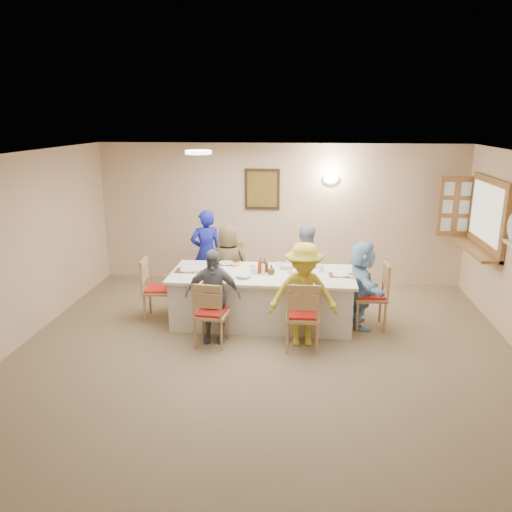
# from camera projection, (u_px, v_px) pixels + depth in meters

# --- Properties ---
(ground) EXTENTS (7.00, 7.00, 0.00)m
(ground) POSITION_uv_depth(u_px,v_px,m) (261.00, 373.00, 5.92)
(ground) COLOR #75644B
(room_walls) EXTENTS (7.00, 7.00, 7.00)m
(room_walls) POSITION_uv_depth(u_px,v_px,m) (261.00, 250.00, 5.52)
(room_walls) COLOR #E0B392
(room_walls) RESTS_ON ground
(wall_picture) EXTENTS (0.62, 0.05, 0.72)m
(wall_picture) POSITION_uv_depth(u_px,v_px,m) (262.00, 189.00, 8.81)
(wall_picture) COLOR #352212
(wall_picture) RESTS_ON room_walls
(wall_sconce) EXTENTS (0.26, 0.09, 0.18)m
(wall_sconce) POSITION_uv_depth(u_px,v_px,m) (331.00, 179.00, 8.62)
(wall_sconce) COLOR white
(wall_sconce) RESTS_ON room_walls
(ceiling_light) EXTENTS (0.36, 0.36, 0.05)m
(ceiling_light) POSITION_uv_depth(u_px,v_px,m) (198.00, 152.00, 6.79)
(ceiling_light) COLOR white
(ceiling_light) RESTS_ON room_walls
(serving_hatch) EXTENTS (0.06, 1.50, 1.15)m
(serving_hatch) POSITION_uv_depth(u_px,v_px,m) (488.00, 216.00, 7.51)
(serving_hatch) COLOR olive
(serving_hatch) RESTS_ON room_walls
(hatch_sill) EXTENTS (0.30, 1.50, 0.05)m
(hatch_sill) POSITION_uv_depth(u_px,v_px,m) (475.00, 249.00, 7.66)
(hatch_sill) COLOR olive
(hatch_sill) RESTS_ON room_walls
(shutter_door) EXTENTS (0.55, 0.04, 1.00)m
(shutter_door) POSITION_uv_depth(u_px,v_px,m) (456.00, 207.00, 8.26)
(shutter_door) COLOR olive
(shutter_door) RESTS_ON room_walls
(dining_table) EXTENTS (2.64, 1.12, 0.76)m
(dining_table) POSITION_uv_depth(u_px,v_px,m) (262.00, 298.00, 7.30)
(dining_table) COLOR silver
(dining_table) RESTS_ON ground
(chair_back_left) EXTENTS (0.48, 0.48, 0.97)m
(chair_back_left) POSITION_uv_depth(u_px,v_px,m) (230.00, 273.00, 8.10)
(chair_back_left) COLOR tan
(chair_back_left) RESTS_ON ground
(chair_back_right) EXTENTS (0.50, 0.50, 0.93)m
(chair_back_right) POSITION_uv_depth(u_px,v_px,m) (304.00, 277.00, 7.98)
(chair_back_right) COLOR tan
(chair_back_right) RESTS_ON ground
(chair_front_left) EXTENTS (0.47, 0.47, 0.91)m
(chair_front_left) POSITION_uv_depth(u_px,v_px,m) (212.00, 312.00, 6.57)
(chair_front_left) COLOR tan
(chair_front_left) RESTS_ON ground
(chair_front_right) EXTENTS (0.46, 0.46, 0.95)m
(chair_front_right) POSITION_uv_depth(u_px,v_px,m) (303.00, 314.00, 6.45)
(chair_front_right) COLOR tan
(chair_front_right) RESTS_ON ground
(chair_left_end) EXTENTS (0.48, 0.48, 0.93)m
(chair_left_end) POSITION_uv_depth(u_px,v_px,m) (159.00, 289.00, 7.43)
(chair_left_end) COLOR tan
(chair_left_end) RESTS_ON ground
(chair_right_end) EXTENTS (0.48, 0.48, 0.97)m
(chair_right_end) POSITION_uv_depth(u_px,v_px,m) (370.00, 295.00, 7.12)
(chair_right_end) COLOR tan
(chair_right_end) RESTS_ON ground
(diner_back_left) EXTENTS (0.68, 0.47, 1.32)m
(diner_back_left) POSITION_uv_depth(u_px,v_px,m) (229.00, 265.00, 7.93)
(diner_back_left) COLOR brown
(diner_back_left) RESTS_ON ground
(diner_back_right) EXTENTS (0.70, 0.57, 1.34)m
(diner_back_right) POSITION_uv_depth(u_px,v_px,m) (304.00, 267.00, 7.81)
(diner_back_right) COLOR #9493B5
(diner_back_right) RESTS_ON ground
(diner_front_left) EXTENTS (0.80, 0.42, 1.28)m
(diner_front_left) POSITION_uv_depth(u_px,v_px,m) (213.00, 296.00, 6.64)
(diner_front_left) COLOR slate
(diner_front_left) RESTS_ON ground
(diner_front_right) EXTENTS (0.98, 0.65, 1.40)m
(diner_front_right) POSITION_uv_depth(u_px,v_px,m) (303.00, 295.00, 6.50)
(diner_front_right) COLOR gold
(diner_front_right) RESTS_ON ground
(diner_right_end) EXTENTS (1.27, 0.69, 1.27)m
(diner_right_end) POSITION_uv_depth(u_px,v_px,m) (361.00, 285.00, 7.09)
(diner_right_end) COLOR #95C9FA
(diner_right_end) RESTS_ON ground
(caregiver) EXTENTS (0.76, 0.70, 1.46)m
(caregiver) POSITION_uv_depth(u_px,v_px,m) (206.00, 252.00, 8.41)
(caregiver) COLOR #191FB1
(caregiver) RESTS_ON ground
(placemat_fl) EXTENTS (0.36, 0.26, 0.01)m
(placemat_fl) POSITION_uv_depth(u_px,v_px,m) (216.00, 281.00, 6.85)
(placemat_fl) COLOR #472B19
(placemat_fl) RESTS_ON dining_table
(plate_fl) EXTENTS (0.25, 0.25, 0.02)m
(plate_fl) POSITION_uv_depth(u_px,v_px,m) (216.00, 280.00, 6.85)
(plate_fl) COLOR white
(plate_fl) RESTS_ON dining_table
(napkin_fl) EXTENTS (0.13, 0.13, 0.01)m
(napkin_fl) POSITION_uv_depth(u_px,v_px,m) (228.00, 282.00, 6.78)
(napkin_fl) COLOR yellow
(napkin_fl) RESTS_ON dining_table
(placemat_fr) EXTENTS (0.33, 0.25, 0.01)m
(placemat_fr) POSITION_uv_depth(u_px,v_px,m) (304.00, 284.00, 6.74)
(placemat_fr) COLOR #472B19
(placemat_fr) RESTS_ON dining_table
(plate_fr) EXTENTS (0.24, 0.24, 0.02)m
(plate_fr) POSITION_uv_depth(u_px,v_px,m) (304.00, 283.00, 6.73)
(plate_fr) COLOR white
(plate_fr) RESTS_ON dining_table
(napkin_fr) EXTENTS (0.15, 0.15, 0.01)m
(napkin_fr) POSITION_uv_depth(u_px,v_px,m) (317.00, 285.00, 6.67)
(napkin_fr) COLOR yellow
(napkin_fr) RESTS_ON dining_table
(placemat_bl) EXTENTS (0.37, 0.28, 0.01)m
(placemat_bl) POSITION_uv_depth(u_px,v_px,m) (226.00, 263.00, 7.66)
(placemat_bl) COLOR #472B19
(placemat_bl) RESTS_ON dining_table
(plate_bl) EXTENTS (0.24, 0.24, 0.01)m
(plate_bl) POSITION_uv_depth(u_px,v_px,m) (226.00, 263.00, 7.65)
(plate_bl) COLOR white
(plate_bl) RESTS_ON dining_table
(napkin_bl) EXTENTS (0.13, 0.13, 0.01)m
(napkin_bl) POSITION_uv_depth(u_px,v_px,m) (237.00, 264.00, 7.59)
(napkin_bl) COLOR yellow
(napkin_bl) RESTS_ON dining_table
(placemat_br) EXTENTS (0.34, 0.25, 0.01)m
(placemat_br) POSITION_uv_depth(u_px,v_px,m) (304.00, 266.00, 7.54)
(placemat_br) COLOR #472B19
(placemat_br) RESTS_ON dining_table
(plate_br) EXTENTS (0.24, 0.24, 0.01)m
(plate_br) POSITION_uv_depth(u_px,v_px,m) (304.00, 265.00, 7.54)
(plate_br) COLOR white
(plate_br) RESTS_ON dining_table
(napkin_br) EXTENTS (0.13, 0.13, 0.01)m
(napkin_br) POSITION_uv_depth(u_px,v_px,m) (316.00, 267.00, 7.47)
(napkin_br) COLOR yellow
(napkin_br) RESTS_ON dining_table
(placemat_le) EXTENTS (0.35, 0.26, 0.01)m
(placemat_le) POSITION_uv_depth(u_px,v_px,m) (188.00, 271.00, 7.30)
(placemat_le) COLOR #472B19
(placemat_le) RESTS_ON dining_table
(plate_le) EXTENTS (0.22, 0.22, 0.01)m
(plate_le) POSITION_uv_depth(u_px,v_px,m) (188.00, 270.00, 7.30)
(plate_le) COLOR white
(plate_le) RESTS_ON dining_table
(napkin_le) EXTENTS (0.13, 0.13, 0.01)m
(napkin_le) POSITION_uv_depth(u_px,v_px,m) (199.00, 272.00, 7.24)
(napkin_le) COLOR yellow
(napkin_le) RESTS_ON dining_table
(placemat_re) EXTENTS (0.33, 0.25, 0.01)m
(placemat_re) POSITION_uv_depth(u_px,v_px,m) (341.00, 275.00, 7.09)
(placemat_re) COLOR #472B19
(placemat_re) RESTS_ON dining_table
(plate_re) EXTENTS (0.23, 0.23, 0.01)m
(plate_re) POSITION_uv_depth(u_px,v_px,m) (341.00, 275.00, 7.08)
(plate_re) COLOR white
(plate_re) RESTS_ON dining_table
(napkin_re) EXTENTS (0.13, 0.13, 0.01)m
(napkin_re) POSITION_uv_depth(u_px,v_px,m) (354.00, 276.00, 7.02)
(napkin_re) COLOR yellow
(napkin_re) RESTS_ON dining_table
(teacup_a) EXTENTS (0.21, 0.21, 0.10)m
(teacup_a) POSITION_uv_depth(u_px,v_px,m) (201.00, 275.00, 6.97)
(teacup_a) COLOR white
(teacup_a) RESTS_ON dining_table
(teacup_b) EXTENTS (0.16, 0.16, 0.09)m
(teacup_b) POSITION_uv_depth(u_px,v_px,m) (293.00, 261.00, 7.63)
(teacup_b) COLOR white
(teacup_b) RESTS_ON dining_table
(bowl_a) EXTENTS (0.37, 0.37, 0.05)m
(bowl_a) POSITION_uv_depth(u_px,v_px,m) (244.00, 276.00, 6.98)
(bowl_a) COLOR white
(bowl_a) RESTS_ON dining_table
(bowl_b) EXTENTS (0.36, 0.36, 0.07)m
(bowl_b) POSITION_uv_depth(u_px,v_px,m) (286.00, 266.00, 7.43)
(bowl_b) COLOR white
(bowl_b) RESTS_ON dining_table
(condiment_ketchup) EXTENTS (0.09, 0.09, 0.23)m
(condiment_ketchup) POSITION_uv_depth(u_px,v_px,m) (260.00, 266.00, 7.16)
(condiment_ketchup) COLOR #9E280D
(condiment_ketchup) RESTS_ON dining_table
(condiment_brown) EXTENTS (0.15, 0.15, 0.21)m
(condiment_brown) POSITION_uv_depth(u_px,v_px,m) (264.00, 265.00, 7.23)
(condiment_brown) COLOR #4C3514
(condiment_brown) RESTS_ON dining_table
(condiment_malt) EXTENTS (0.11, 0.11, 0.14)m
(condiment_malt) POSITION_uv_depth(u_px,v_px,m) (271.00, 270.00, 7.13)
(condiment_malt) COLOR #4C3514
(condiment_malt) RESTS_ON dining_table
(drinking_glass) EXTENTS (0.06, 0.06, 0.10)m
(drinking_glass) POSITION_uv_depth(u_px,v_px,m) (252.00, 268.00, 7.24)
(drinking_glass) COLOR silver
(drinking_glass) RESTS_ON dining_table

